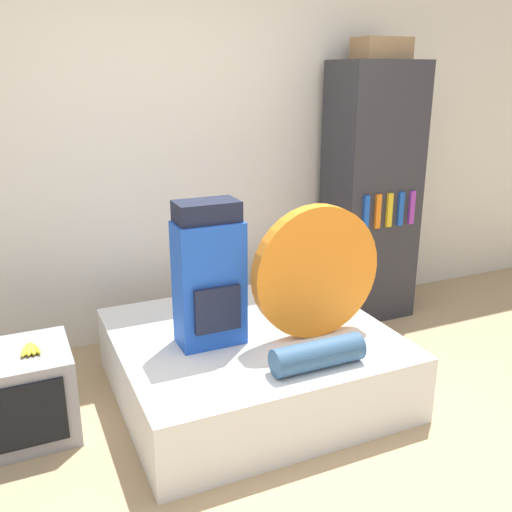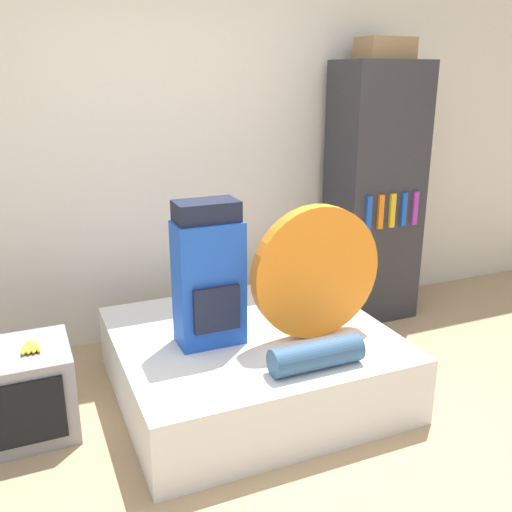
# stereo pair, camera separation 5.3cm
# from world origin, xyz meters

# --- Properties ---
(ground_plane) EXTENTS (16.00, 16.00, 0.00)m
(ground_plane) POSITION_xyz_m (0.00, 0.00, 0.00)
(ground_plane) COLOR tan
(wall_back) EXTENTS (8.00, 0.05, 2.60)m
(wall_back) POSITION_xyz_m (0.00, 1.87, 1.30)
(wall_back) COLOR silver
(wall_back) RESTS_ON ground_plane
(bed) EXTENTS (1.50, 1.39, 0.38)m
(bed) POSITION_xyz_m (0.02, 0.84, 0.19)
(bed) COLOR white
(bed) RESTS_ON ground_plane
(backpack) EXTENTS (0.35, 0.24, 0.79)m
(backpack) POSITION_xyz_m (-0.23, 0.82, 0.76)
(backpack) COLOR blue
(backpack) RESTS_ON bed
(tent_bag) EXTENTS (0.74, 0.08, 0.74)m
(tent_bag) POSITION_xyz_m (0.33, 0.67, 0.75)
(tent_bag) COLOR orange
(tent_bag) RESTS_ON bed
(sleeping_roll) EXTENTS (0.48, 0.14, 0.14)m
(sleeping_roll) POSITION_xyz_m (0.16, 0.33, 0.45)
(sleeping_roll) COLOR #33567A
(sleeping_roll) RESTS_ON bed
(television) EXTENTS (0.61, 0.49, 0.46)m
(television) POSITION_xyz_m (-1.27, 0.94, 0.23)
(television) COLOR #939399
(television) RESTS_ON ground_plane
(banana_bunch) EXTENTS (0.11, 0.15, 0.03)m
(banana_bunch) POSITION_xyz_m (-1.14, 0.92, 0.48)
(banana_bunch) COLOR yellow
(banana_bunch) RESTS_ON television
(bookshelf) EXTENTS (0.61, 0.46, 1.87)m
(bookshelf) POSITION_xyz_m (1.29, 1.54, 0.93)
(bookshelf) COLOR #2D2D33
(bookshelf) RESTS_ON ground_plane
(cardboard_box) EXTENTS (0.36, 0.25, 0.15)m
(cardboard_box) POSITION_xyz_m (1.33, 1.59, 1.94)
(cardboard_box) COLOR #99754C
(cardboard_box) RESTS_ON bookshelf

